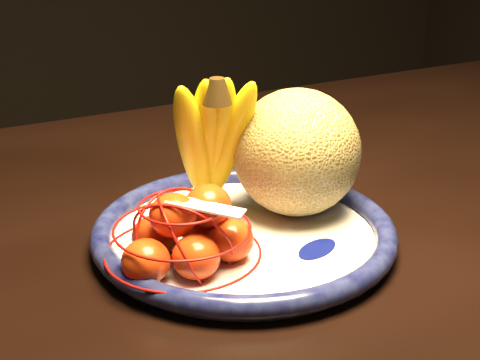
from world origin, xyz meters
name	(u,v)px	position (x,y,z in m)	size (l,w,h in m)	color
dining_table	(283,273)	(0.06, 0.03, 0.68)	(1.58, 1.00, 0.77)	black
fruit_bowl	(244,234)	(-0.01, -0.03, 0.78)	(0.32, 0.32, 0.03)	white
cantaloupe	(297,152)	(0.06, 0.00, 0.85)	(0.14, 0.14, 0.14)	olive
banana_bunch	(212,137)	(-0.02, 0.04, 0.87)	(0.12, 0.11, 0.18)	yellow
mandarin_bag	(186,235)	(-0.09, -0.06, 0.81)	(0.16, 0.16, 0.10)	#EA4311
price_tag	(206,207)	(-0.08, -0.08, 0.84)	(0.07, 0.03, 0.00)	white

